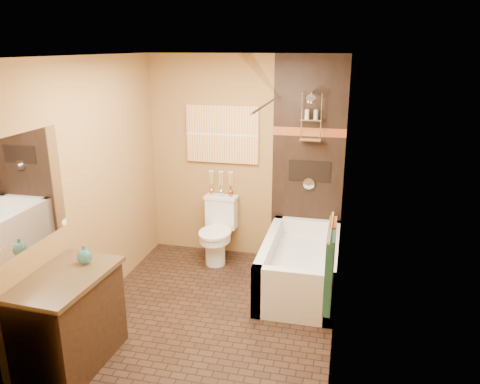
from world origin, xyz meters
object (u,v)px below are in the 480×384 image
(bathtub, at_px, (300,269))
(toilet, at_px, (218,230))
(sunset_painting, at_px, (222,134))
(vanity, at_px, (69,320))

(bathtub, height_order, toilet, toilet)
(sunset_painting, distance_m, bathtub, 1.86)
(sunset_painting, distance_m, vanity, 2.80)
(toilet, xyz_separation_m, vanity, (-0.65, -2.21, 0.01))
(sunset_painting, xyz_separation_m, bathtub, (1.07, -0.73, -1.33))
(sunset_painting, height_order, bathtub, sunset_painting)
(sunset_painting, bearing_deg, bathtub, -34.06)
(sunset_painting, distance_m, toilet, 1.18)
(toilet, bearing_deg, bathtub, -20.21)
(toilet, bearing_deg, sunset_painting, 93.09)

